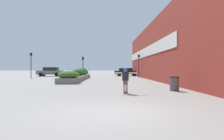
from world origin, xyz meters
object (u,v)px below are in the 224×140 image
at_px(skateboarder, 125,77).
at_px(car_center_left, 50,72).
at_px(traffic_light_left, 83,63).
at_px(car_leftmost, 126,72).
at_px(trash_bin, 174,84).
at_px(traffic_light_right, 139,62).
at_px(skateboard, 125,92).
at_px(traffic_light_far_left, 31,61).

bearing_deg(skateboarder, car_center_left, 122.66).
xyz_separation_m(skateboarder, traffic_light_left, (-4.60, 19.01, 1.27)).
bearing_deg(car_leftmost, car_center_left, -83.51).
height_order(skateboarder, car_center_left, car_center_left).
xyz_separation_m(trash_bin, traffic_light_right, (0.73, 18.11, 1.96)).
height_order(car_center_left, traffic_light_left, traffic_light_left).
xyz_separation_m(trash_bin, traffic_light_left, (-7.68, 17.88, 1.72)).
relative_size(skateboarder, traffic_light_right, 0.38).
height_order(skateboard, traffic_light_right, traffic_light_right).
height_order(trash_bin, traffic_light_right, traffic_light_right).
bearing_deg(skateboarder, traffic_light_left, 112.24).
relative_size(skateboard, trash_bin, 0.70).
bearing_deg(traffic_light_far_left, car_leftmost, 25.54).
distance_m(car_center_left, traffic_light_right, 16.02).
height_order(traffic_light_left, traffic_light_right, traffic_light_right).
bearing_deg(traffic_light_left, car_leftmost, 45.87).
bearing_deg(skateboard, car_leftmost, 92.99).
relative_size(trash_bin, car_leftmost, 0.19).
relative_size(trash_bin, car_center_left, 0.20).
height_order(car_center_left, traffic_light_right, traffic_light_right).
distance_m(car_leftmost, car_center_left, 13.80).
bearing_deg(trash_bin, traffic_light_left, 113.23).
bearing_deg(traffic_light_left, traffic_light_far_left, 178.00).
xyz_separation_m(car_center_left, traffic_light_far_left, (-1.28, -5.61, 1.69)).
bearing_deg(car_center_left, traffic_light_far_left, 167.10).
bearing_deg(car_leftmost, traffic_light_left, -44.13).
height_order(trash_bin, car_center_left, car_center_left).
xyz_separation_m(skateboard, traffic_light_left, (-4.60, 19.01, 2.09)).
height_order(trash_bin, car_leftmost, car_leftmost).
bearing_deg(skateboard, traffic_light_right, 87.44).
bearing_deg(traffic_light_right, skateboard, -101.19).
bearing_deg(car_leftmost, skateboarder, -5.64).
bearing_deg(car_center_left, traffic_light_right, -110.76).
height_order(skateboarder, traffic_light_left, traffic_light_left).
bearing_deg(skateboarder, car_leftmost, 92.99).
distance_m(skateboard, trash_bin, 3.30).
bearing_deg(skateboard, skateboarder, -81.37).
bearing_deg(traffic_light_left, skateboard, -76.39).
bearing_deg(skateboard, traffic_light_far_left, 131.33).
bearing_deg(traffic_light_right, trash_bin, -92.31).
bearing_deg(car_leftmost, traffic_light_far_left, -64.46).
relative_size(skateboarder, car_center_left, 0.30).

